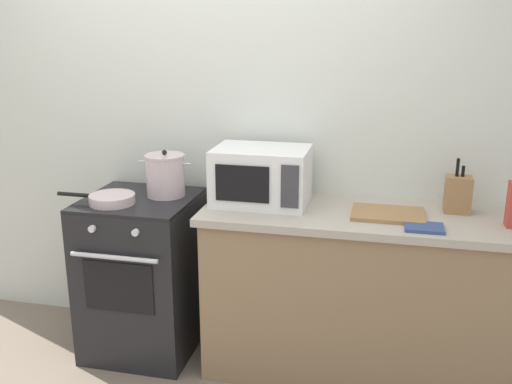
{
  "coord_description": "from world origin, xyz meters",
  "views": [
    {
      "loc": [
        0.98,
        -2.23,
        1.85
      ],
      "look_at": [
        0.32,
        0.6,
        1.0
      ],
      "focal_mm": 40.52,
      "sensor_mm": 36.0,
      "label": 1
    }
  ],
  "objects_px": {
    "stock_pot": "(165,175)",
    "oven_mitt": "(424,227)",
    "frying_pan": "(111,199)",
    "cutting_board": "(388,214)",
    "knife_block": "(458,194)",
    "stove": "(143,274)",
    "microwave": "(261,176)"
  },
  "relations": [
    {
      "from": "stove",
      "to": "knife_block",
      "type": "height_order",
      "value": "knife_block"
    },
    {
      "from": "frying_pan",
      "to": "knife_block",
      "type": "relative_size",
      "value": 1.58
    },
    {
      "from": "stove",
      "to": "knife_block",
      "type": "xyz_separation_m",
      "value": [
        1.69,
        0.14,
        0.56
      ]
    },
    {
      "from": "cutting_board",
      "to": "knife_block",
      "type": "distance_m",
      "value": 0.38
    },
    {
      "from": "frying_pan",
      "to": "microwave",
      "type": "xyz_separation_m",
      "value": [
        0.78,
        0.2,
        0.12
      ]
    },
    {
      "from": "stock_pot",
      "to": "stove",
      "type": "bearing_deg",
      "value": -147.3
    },
    {
      "from": "stock_pot",
      "to": "knife_block",
      "type": "bearing_deg",
      "value": 2.05
    },
    {
      "from": "cutting_board",
      "to": "knife_block",
      "type": "xyz_separation_m",
      "value": [
        0.34,
        0.14,
        0.09
      ]
    },
    {
      "from": "stock_pot",
      "to": "frying_pan",
      "type": "distance_m",
      "value": 0.33
    },
    {
      "from": "frying_pan",
      "to": "cutting_board",
      "type": "height_order",
      "value": "frying_pan"
    },
    {
      "from": "oven_mitt",
      "to": "frying_pan",
      "type": "bearing_deg",
      "value": 178.72
    },
    {
      "from": "cutting_board",
      "to": "microwave",
      "type": "bearing_deg",
      "value": 173.36
    },
    {
      "from": "microwave",
      "to": "oven_mitt",
      "type": "height_order",
      "value": "microwave"
    },
    {
      "from": "microwave",
      "to": "oven_mitt",
      "type": "xyz_separation_m",
      "value": [
        0.84,
        -0.24,
        -0.14
      ]
    },
    {
      "from": "stock_pot",
      "to": "oven_mitt",
      "type": "distance_m",
      "value": 1.41
    },
    {
      "from": "frying_pan",
      "to": "oven_mitt",
      "type": "height_order",
      "value": "frying_pan"
    },
    {
      "from": "stove",
      "to": "knife_block",
      "type": "distance_m",
      "value": 1.79
    },
    {
      "from": "stove",
      "to": "oven_mitt",
      "type": "bearing_deg",
      "value": -5.96
    },
    {
      "from": "microwave",
      "to": "stock_pot",
      "type": "bearing_deg",
      "value": 179.36
    },
    {
      "from": "stock_pot",
      "to": "cutting_board",
      "type": "xyz_separation_m",
      "value": [
        1.22,
        -0.08,
        -0.11
      ]
    },
    {
      "from": "stove",
      "to": "oven_mitt",
      "type": "distance_m",
      "value": 1.6
    },
    {
      "from": "stove",
      "to": "microwave",
      "type": "bearing_deg",
      "value": 6.61
    },
    {
      "from": "microwave",
      "to": "knife_block",
      "type": "bearing_deg",
      "value": 3.51
    },
    {
      "from": "stock_pot",
      "to": "cutting_board",
      "type": "distance_m",
      "value": 1.23
    },
    {
      "from": "microwave",
      "to": "cutting_board",
      "type": "xyz_separation_m",
      "value": [
        0.67,
        -0.08,
        -0.14
      ]
    },
    {
      "from": "stove",
      "to": "microwave",
      "type": "relative_size",
      "value": 1.84
    },
    {
      "from": "cutting_board",
      "to": "oven_mitt",
      "type": "relative_size",
      "value": 2.0
    },
    {
      "from": "stock_pot",
      "to": "oven_mitt",
      "type": "xyz_separation_m",
      "value": [
        1.39,
        -0.24,
        -0.11
      ]
    },
    {
      "from": "microwave",
      "to": "cutting_board",
      "type": "bearing_deg",
      "value": -6.64
    },
    {
      "from": "stove",
      "to": "oven_mitt",
      "type": "height_order",
      "value": "oven_mitt"
    },
    {
      "from": "microwave",
      "to": "oven_mitt",
      "type": "bearing_deg",
      "value": -15.84
    },
    {
      "from": "stove",
      "to": "knife_block",
      "type": "relative_size",
      "value": 3.27
    }
  ]
}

